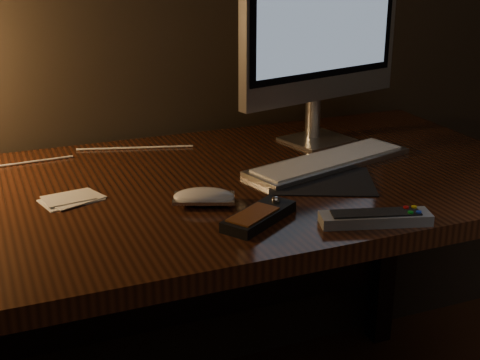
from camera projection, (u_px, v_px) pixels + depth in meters
name	position (u px, v px, depth m)	size (l,w,h in m)	color
desk	(175.00, 229.00, 1.49)	(1.60, 0.75, 0.75)	#391A0D
monitor	(323.00, 23.00, 1.59)	(0.47, 0.17, 0.50)	silver
keyboard	(329.00, 161.00, 1.52)	(0.42, 0.12, 0.02)	silver
mousepad	(320.00, 181.00, 1.41)	(0.22, 0.18, 0.00)	black
mouse	(204.00, 199.00, 1.29)	(0.12, 0.06, 0.02)	white
media_remote	(259.00, 216.00, 1.21)	(0.17, 0.14, 0.03)	black
tv_remote	(375.00, 218.00, 1.20)	(0.21, 0.10, 0.03)	gray
papers	(71.00, 199.00, 1.31)	(0.11, 0.08, 0.01)	white
cable	(74.00, 158.00, 1.56)	(0.01, 0.01, 0.58)	white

